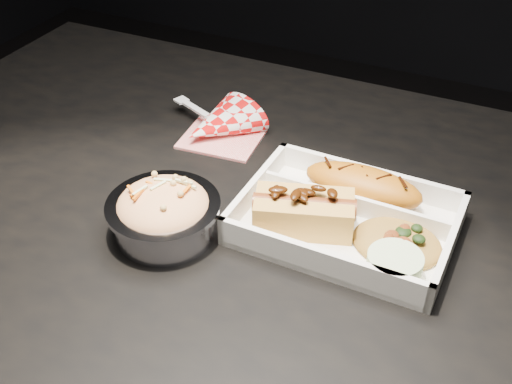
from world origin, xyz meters
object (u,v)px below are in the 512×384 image
(hotdog, at_px, (304,210))
(foil_coleslaw_cup, at_px, (164,212))
(food_tray, at_px, (347,222))
(dining_table, at_px, (254,268))
(napkin_fork, at_px, (218,125))
(fried_pastry, at_px, (363,185))

(hotdog, xyz_separation_m, foil_coleslaw_cup, (-0.15, -0.07, -0.00))
(food_tray, height_order, foil_coleslaw_cup, foil_coleslaw_cup)
(food_tray, relative_size, foil_coleslaw_cup, 1.90)
(dining_table, xyz_separation_m, foil_coleslaw_cup, (-0.08, -0.08, 0.12))
(foil_coleslaw_cup, xyz_separation_m, napkin_fork, (-0.05, 0.22, -0.02))
(fried_pastry, distance_m, foil_coleslaw_cup, 0.25)
(dining_table, relative_size, food_tray, 4.73)
(fried_pastry, height_order, hotdog, hotdog)
(dining_table, distance_m, fried_pastry, 0.18)
(food_tray, distance_m, foil_coleslaw_cup, 0.22)
(fried_pastry, distance_m, napkin_fork, 0.25)
(dining_table, relative_size, foil_coleslaw_cup, 8.97)
(hotdog, height_order, napkin_fork, napkin_fork)
(dining_table, xyz_separation_m, food_tray, (0.11, 0.02, 0.10))
(dining_table, bearing_deg, foil_coleslaw_cup, -136.71)
(food_tray, xyz_separation_m, hotdog, (-0.05, -0.03, 0.02))
(food_tray, bearing_deg, dining_table, -167.35)
(dining_table, distance_m, napkin_fork, 0.22)
(dining_table, relative_size, hotdog, 9.40)
(dining_table, xyz_separation_m, fried_pastry, (0.11, 0.08, 0.12))
(dining_table, relative_size, napkin_fork, 7.36)
(dining_table, xyz_separation_m, hotdog, (0.07, -0.00, 0.12))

